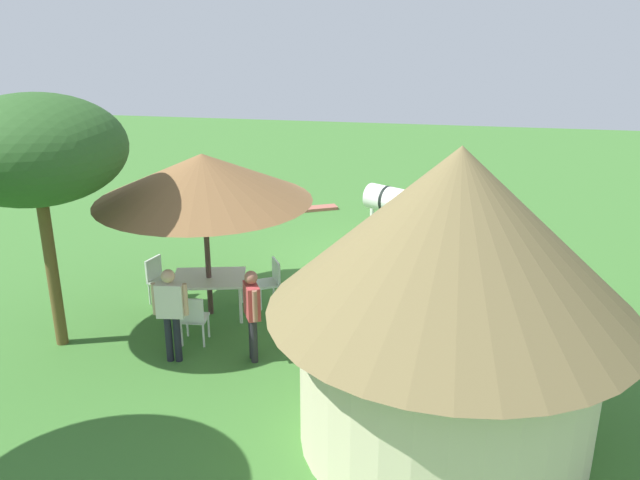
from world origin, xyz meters
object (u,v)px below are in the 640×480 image
object	(u,v)px
guest_behind_table	(171,307)
shade_umbrella	(203,178)
patio_chair_east_end	(158,277)
patio_dining_table	(209,281)
zebra_by_umbrella	(400,203)
striped_lounge_chair	(372,286)
acacia_tree_behind_hut	(34,150)
patio_chair_near_hut	(193,317)
zebra_nearest_camera	(481,255)
thatched_hut	(452,288)
patio_chair_near_lawn	(271,279)
standing_watcher	(465,195)
guest_beside_umbrella	(252,307)

from	to	relation	value
guest_behind_table	shade_umbrella	bearing A→B (deg)	82.14
patio_chair_east_end	guest_behind_table	xyz separation A→B (m)	(-1.11, 2.12, 0.45)
patio_dining_table	zebra_by_umbrella	size ratio (longest dim) A/B	0.72
striped_lounge_chair	acacia_tree_behind_hut	distance (m)	6.58
patio_dining_table	patio_chair_near_hut	distance (m)	1.20
guest_behind_table	striped_lounge_chair	bearing A→B (deg)	38.24
patio_dining_table	zebra_nearest_camera	xyz separation A→B (m)	(-5.00, -1.40, 0.32)
patio_chair_east_end	patio_chair_near_hut	distance (m)	1.97
thatched_hut	guest_behind_table	distance (m)	4.69
patio_chair_near_lawn	patio_chair_east_end	size ratio (longest dim) A/B	1.00
thatched_hut	zebra_nearest_camera	distance (m)	4.71
striped_lounge_chair	patio_chair_near_hut	bearing A→B (deg)	96.05
standing_watcher	zebra_nearest_camera	distance (m)	4.03
standing_watcher	acacia_tree_behind_hut	size ratio (longest dim) A/B	0.38
zebra_nearest_camera	acacia_tree_behind_hut	bearing A→B (deg)	-84.02
zebra_by_umbrella	patio_chair_near_hut	bearing A→B (deg)	1.85
patio_chair_near_lawn	patio_chair_near_hut	world-z (taller)	same
shade_umbrella	patio_chair_near_hut	size ratio (longest dim) A/B	4.31
patio_chair_near_lawn	striped_lounge_chair	distance (m)	2.00
patio_chair_near_hut	zebra_nearest_camera	size ratio (longest dim) A/B	0.41
shade_umbrella	acacia_tree_behind_hut	size ratio (longest dim) A/B	0.91
thatched_hut	acacia_tree_behind_hut	world-z (taller)	acacia_tree_behind_hut
guest_behind_table	standing_watcher	size ratio (longest dim) A/B	0.99
acacia_tree_behind_hut	thatched_hut	bearing A→B (deg)	166.44
patio_chair_near_lawn	guest_behind_table	distance (m)	2.64
shade_umbrella	patio_dining_table	xyz separation A→B (m)	(-0.00, 0.00, -1.98)
guest_beside_umbrella	striped_lounge_chair	distance (m)	3.28
patio_dining_table	patio_chair_near_hut	xyz separation A→B (m)	(-0.10, 1.19, -0.14)
zebra_by_umbrella	acacia_tree_behind_hut	distance (m)	8.64
shade_umbrella	patio_chair_near_lawn	bearing A→B (deg)	-150.67
zebra_by_umbrella	guest_beside_umbrella	bearing A→B (deg)	12.14
patio_chair_east_end	striped_lounge_chair	xyz separation A→B (m)	(-4.08, -0.85, -0.27)
patio_dining_table	patio_chair_near_lawn	world-z (taller)	patio_chair_near_lawn
patio_chair_east_end	striped_lounge_chair	distance (m)	4.17
zebra_by_umbrella	standing_watcher	bearing A→B (deg)	144.49
thatched_hut	patio_chair_near_lawn	distance (m)	5.19
zebra_by_umbrella	acacia_tree_behind_hut	size ratio (longest dim) A/B	0.49
patio_chair_near_lawn	patio_dining_table	bearing A→B (deg)	90.00
shade_umbrella	patio_chair_east_end	xyz separation A→B (m)	(1.14, -0.34, -2.12)
patio_dining_table	standing_watcher	xyz separation A→B (m)	(-4.81, -5.42, 0.33)
patio_chair_near_lawn	striped_lounge_chair	size ratio (longest dim) A/B	0.92
thatched_hut	patio_chair_east_end	xyz separation A→B (m)	(5.44, -3.43, -1.69)
guest_beside_umbrella	zebra_by_umbrella	world-z (taller)	guest_beside_umbrella
shade_umbrella	patio_chair_east_end	distance (m)	2.43
standing_watcher	zebra_nearest_camera	world-z (taller)	standing_watcher
patio_chair_near_hut	guest_behind_table	world-z (taller)	guest_behind_table
thatched_hut	patio_chair_near_lawn	xyz separation A→B (m)	(3.25, -3.68, -1.69)
patio_dining_table	standing_watcher	size ratio (longest dim) A/B	0.91
patio_chair_east_end	guest_behind_table	distance (m)	2.43
patio_chair_near_hut	patio_dining_table	bearing A→B (deg)	90.00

